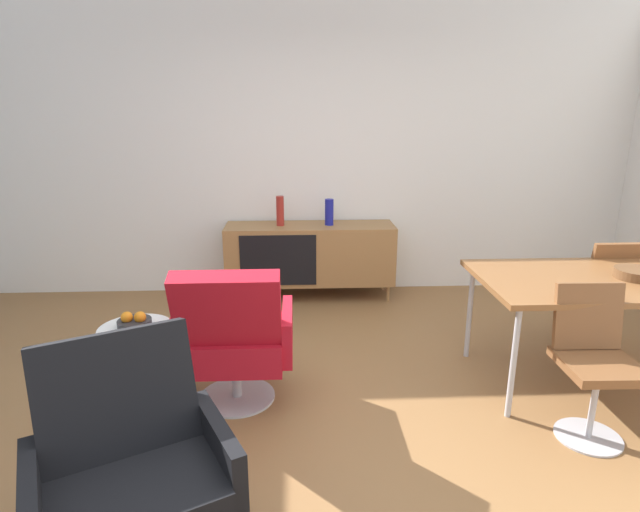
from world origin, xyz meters
The scene contains 13 objects.
ground_plane centered at (0.00, 0.00, 0.00)m, with size 8.32×8.32×0.00m, color olive.
wall_back centered at (0.00, 2.60, 1.40)m, with size 6.80×0.12×2.80m, color white.
sideboard centered at (-0.02, 2.30, 0.44)m, with size 1.60×0.45×0.72m.
vase_cobalt centered at (0.16, 2.30, 0.84)m, with size 0.08×0.08×0.25m.
vase_sculptural_dark centered at (-0.30, 2.30, 0.86)m, with size 0.07×0.07×0.28m.
dining_table centered at (1.83, 0.59, 0.70)m, with size 1.60×0.90×0.74m.
wooden_bowl_on_table centered at (2.02, 0.57, 0.77)m, with size 0.26×0.26×0.06m, color brown.
dining_chair_back_right centered at (2.18, 1.15, 0.47)m, with size 0.41×0.43×0.86m.
dining_chair_front_left centered at (1.48, 0.03, 0.47)m, with size 0.41×0.43×0.86m.
lounge_chair_red centered at (-0.54, 0.41, 0.47)m, with size 0.72×0.66×0.95m.
armchair_black_shell centered at (-0.80, -0.75, 0.47)m, with size 0.87×0.85×0.95m.
side_table_round centered at (-1.12, 0.44, 0.32)m, with size 0.44×0.44×0.52m.
fruit_bowl centered at (-1.12, 0.44, 0.56)m, with size 0.20×0.20×0.11m.
Camera 1 is at (-0.15, -2.45, 1.79)m, focal length 28.81 mm.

